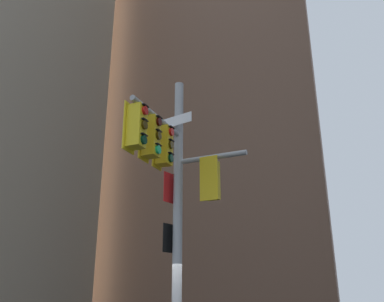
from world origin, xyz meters
name	(u,v)px	position (x,y,z in m)	size (l,w,h in m)	color
building_mid_block	(225,56)	(-3.76, 21.20, 22.07)	(14.62, 14.62, 44.13)	brown
signal_pole_assembly	(173,180)	(0.09, -0.63, 4.46)	(2.66, 2.85, 7.49)	#9EA0A3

